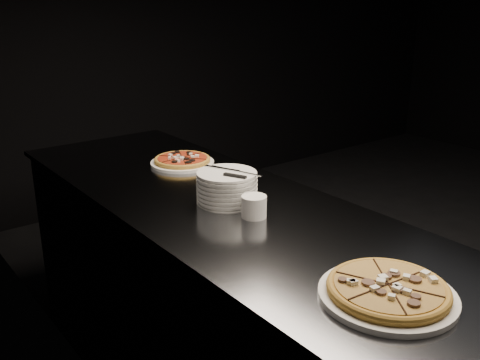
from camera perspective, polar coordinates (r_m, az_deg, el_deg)
wall_left at (r=1.61m, az=-11.45°, el=10.11°), size 0.02×5.00×2.80m
wall_back at (r=5.08m, az=1.51°, el=16.23°), size 5.00×0.02×2.80m
counter at (r=2.14m, az=-0.62°, el=-14.39°), size 0.74×2.44×0.92m
pizza_mushroom at (r=1.41m, az=15.48°, el=-11.32°), size 0.35×0.35×0.04m
pizza_tomato at (r=2.43m, az=-6.17°, el=2.07°), size 0.29×0.29×0.03m
plate_stack at (r=1.96m, az=-1.40°, el=-0.78°), size 0.22×0.22×0.12m
cutlery at (r=1.93m, az=-0.91°, el=0.84°), size 0.08×0.23×0.01m
ramekin at (r=1.83m, az=1.50°, el=-2.77°), size 0.09×0.09×0.08m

